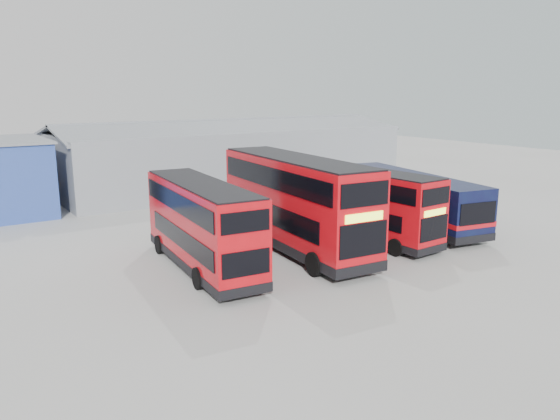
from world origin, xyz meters
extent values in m
plane|color=gray|center=(0.00, 0.00, 0.00)|extent=(120.00, 120.00, 0.00)
cube|color=gray|center=(8.00, 20.00, 2.50)|extent=(30.00, 12.00, 5.00)
cube|color=slate|center=(8.00, 17.20, 5.25)|extent=(30.50, 6.33, 1.29)
cube|color=slate|center=(8.00, 22.80, 5.25)|extent=(30.50, 6.33, 1.29)
cube|color=red|center=(-4.70, -0.53, 2.23)|extent=(3.31, 10.05, 3.81)
cube|color=black|center=(-4.70, -0.53, 0.52)|extent=(3.35, 10.09, 0.42)
cube|color=black|center=(-3.55, -1.02, 1.79)|extent=(0.87, 8.33, 0.89)
cube|color=black|center=(-5.93, -0.78, 1.79)|extent=(0.87, 8.33, 0.89)
cube|color=black|center=(-3.51, -0.64, 3.38)|extent=(0.96, 9.26, 0.89)
cube|color=black|center=(-5.89, -0.41, 3.38)|extent=(0.96, 9.26, 0.89)
cube|color=black|center=(-4.21, 4.40, 1.69)|extent=(2.11, 0.26, 1.27)
cube|color=black|center=(-4.21, 4.40, 3.38)|extent=(2.11, 0.26, 0.89)
cube|color=#E7FF35|center=(-4.21, 4.41, 2.54)|extent=(1.69, 0.20, 0.33)
cube|color=black|center=(-5.19, -5.45, 1.69)|extent=(2.06, 0.25, 1.03)
cube|color=black|center=(-5.19, -5.45, 3.38)|extent=(2.06, 0.25, 0.85)
cube|color=black|center=(-4.70, -0.53, 4.15)|extent=(3.16, 9.90, 0.09)
cylinder|color=black|center=(-3.24, 2.78, 0.49)|extent=(0.40, 1.00, 0.98)
cylinder|color=black|center=(-5.49, 3.00, 0.49)|extent=(0.40, 1.00, 0.98)
cylinder|color=black|center=(-3.83, -3.12, 0.49)|extent=(0.40, 1.00, 0.98)
cylinder|color=black|center=(-6.07, -2.89, 0.49)|extent=(0.40, 1.00, 0.98)
cube|color=red|center=(0.79, -0.41, 2.65)|extent=(3.83, 11.92, 4.52)
cube|color=black|center=(0.79, -0.41, 0.61)|extent=(3.87, 11.97, 0.50)
cube|color=black|center=(-0.58, 0.16, 2.12)|extent=(0.94, 9.90, 1.06)
cube|color=black|center=(2.24, -0.09, 2.12)|extent=(0.94, 9.90, 1.06)
cube|color=black|center=(-0.62, -0.28, 4.02)|extent=(1.04, 11.01, 1.06)
cube|color=black|center=(2.20, -0.54, 4.02)|extent=(1.04, 11.01, 1.06)
cube|color=black|center=(0.26, -6.27, 2.01)|extent=(2.51, 0.28, 1.51)
cube|color=black|center=(0.26, -6.27, 4.02)|extent=(2.51, 0.28, 1.06)
cube|color=#E7FF35|center=(0.26, -6.28, 3.01)|extent=(2.00, 0.22, 0.39)
cube|color=black|center=(1.31, 5.45, 2.01)|extent=(2.45, 0.27, 1.23)
cube|color=black|center=(1.31, 5.45, 4.02)|extent=(2.45, 0.27, 1.00)
cube|color=black|center=(0.79, -0.41, 4.93)|extent=(3.64, 11.74, 0.11)
cylinder|color=black|center=(-0.91, -4.35, 0.58)|extent=(0.46, 1.19, 1.16)
cylinder|color=black|center=(1.76, -4.59, 0.58)|extent=(0.46, 1.19, 1.16)
cylinder|color=black|center=(-0.28, 2.66, 0.58)|extent=(0.46, 1.19, 1.16)
cylinder|color=black|center=(2.39, 2.42, 0.58)|extent=(0.46, 1.19, 1.16)
cube|color=red|center=(5.39, -0.88, 2.15)|extent=(2.63, 9.57, 3.66)
cube|color=black|center=(5.39, -0.88, 0.50)|extent=(2.67, 9.60, 0.41)
cube|color=black|center=(4.23, -0.57, 1.72)|extent=(0.36, 8.04, 0.86)
cube|color=black|center=(6.53, -0.48, 1.72)|extent=(0.36, 8.04, 0.86)
cube|color=black|center=(4.25, -0.93, 3.25)|extent=(0.40, 8.94, 0.86)
cube|color=black|center=(6.54, -0.84, 3.25)|extent=(0.40, 8.94, 0.86)
cube|color=black|center=(5.58, -5.64, 1.63)|extent=(2.03, 0.12, 1.22)
cube|color=black|center=(5.58, -5.64, 3.25)|extent=(2.03, 0.12, 0.86)
cube|color=#E7FF35|center=(5.58, -5.65, 2.44)|extent=(1.63, 0.10, 0.32)
cube|color=black|center=(5.21, 3.87, 1.63)|extent=(1.99, 0.12, 0.99)
cube|color=black|center=(5.21, 3.87, 3.25)|extent=(1.99, 0.12, 0.81)
cube|color=black|center=(5.39, -0.88, 3.99)|extent=(2.49, 9.43, 0.09)
cylinder|color=black|center=(4.44, -4.22, 0.47)|extent=(0.33, 0.95, 0.94)
cylinder|color=black|center=(6.61, -4.14, 0.47)|extent=(0.33, 0.95, 0.94)
cylinder|color=black|center=(4.22, 1.47, 0.47)|extent=(0.33, 0.95, 0.94)
cylinder|color=black|center=(6.38, 1.55, 0.47)|extent=(0.33, 0.95, 0.94)
cube|color=black|center=(9.98, 0.08, 1.80)|extent=(4.87, 12.14, 2.85)
cube|color=black|center=(9.98, 0.08, 0.57)|extent=(4.92, 12.19, 0.43)
cube|color=#B40D15|center=(9.98, 0.08, 1.29)|extent=(4.91, 12.18, 0.27)
cube|color=black|center=(11.26, -0.49, 2.26)|extent=(1.92, 9.74, 1.02)
cube|color=black|center=(8.57, 0.02, 2.26)|extent=(1.92, 9.74, 1.02)
cube|color=black|center=(11.09, 5.92, 1.99)|extent=(2.39, 0.51, 1.40)
cube|color=black|center=(8.86, -5.76, 1.99)|extent=(2.34, 0.50, 1.18)
cylinder|color=black|center=(12.03, 3.96, 0.56)|extent=(0.55, 1.17, 1.12)
cylinder|color=black|center=(9.50, 4.45, 0.56)|extent=(0.55, 1.17, 1.12)
cylinder|color=black|center=(10.62, -3.44, 0.56)|extent=(0.55, 1.17, 1.12)
cylinder|color=black|center=(8.08, -2.96, 0.56)|extent=(0.55, 1.17, 1.12)
camera|label=1|loc=(-15.54, -23.27, 8.42)|focal=35.00mm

